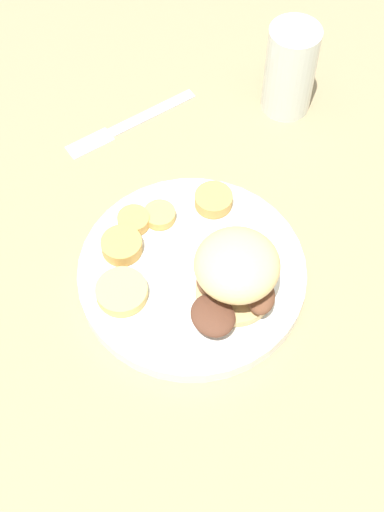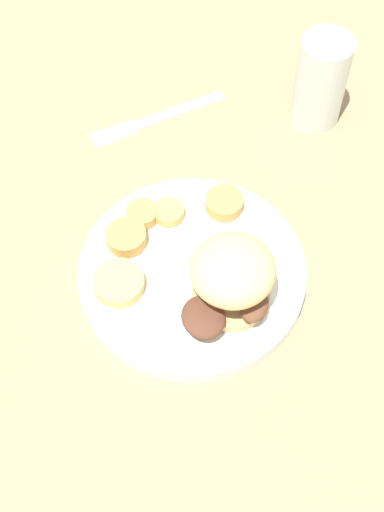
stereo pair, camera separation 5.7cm
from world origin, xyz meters
The scene contains 10 objects.
ground_plane centered at (0.00, 0.00, 0.00)m, with size 4.00×4.00×0.00m, color #937F5B.
dinner_plate centered at (0.00, 0.00, 0.01)m, with size 0.25×0.25×0.02m.
sandwich centered at (0.03, -0.04, 0.06)m, with size 0.10×0.10×0.08m.
potato_round_0 centered at (-0.05, 0.08, 0.03)m, with size 0.04×0.04×0.01m, color tan.
potato_round_1 centered at (-0.02, 0.08, 0.03)m, with size 0.04×0.04×0.01m, color tan.
potato_round_2 centered at (-0.07, 0.05, 0.03)m, with size 0.05×0.05×0.02m, color tan.
potato_round_3 centered at (-0.08, -0.01, 0.03)m, with size 0.06×0.06×0.01m, color #DBB766.
potato_round_4 centered at (0.05, 0.08, 0.03)m, with size 0.04×0.04×0.02m, color tan.
fork centered at (-0.01, 0.24, 0.00)m, with size 0.18×0.07×0.00m.
drinking_glass centered at (0.20, 0.22, 0.06)m, with size 0.06×0.06×0.12m.
Camera 1 is at (-0.12, -0.38, 0.69)m, focal length 50.00 mm.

